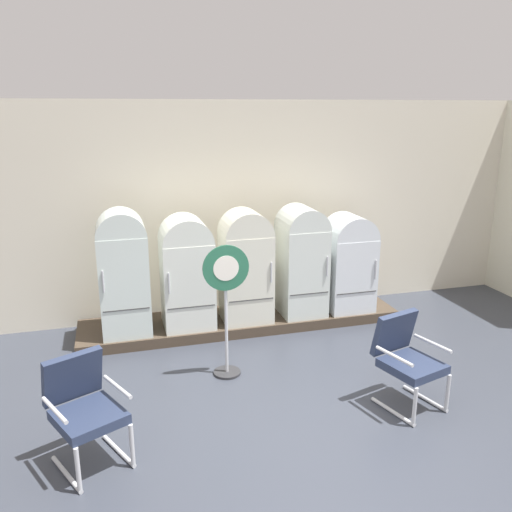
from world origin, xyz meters
name	(u,v)px	position (x,y,z in m)	size (l,w,h in m)	color
ground	(322,454)	(0.00, 0.00, -0.03)	(12.00, 10.00, 0.05)	#363B45
back_wall	(230,209)	(0.00, 3.66, 1.59)	(11.76, 0.12, 3.14)	silver
display_plinth	(241,320)	(0.00, 3.02, 0.07)	(4.53, 0.95, 0.14)	#46382B
refrigerator_0	(123,269)	(-1.60, 2.88, 1.02)	(0.63, 0.62, 1.65)	silver
refrigerator_1	(187,269)	(-0.78, 2.91, 0.95)	(0.67, 0.68, 1.52)	white
refrigerator_2	(246,263)	(0.03, 2.88, 0.97)	(0.67, 0.61, 1.57)	silver
refrigerator_3	(301,257)	(0.86, 2.93, 0.98)	(0.61, 0.70, 1.57)	silver
refrigerator_4	(349,260)	(1.59, 2.90, 0.89)	(0.66, 0.64, 1.41)	white
armchair_left	(84,405)	(-2.05, 0.47, 0.55)	(0.77, 0.82, 0.97)	silver
armchair_right	(406,356)	(1.14, 0.55, 0.55)	(0.71, 0.77, 0.97)	silver
sign_stand	(226,308)	(-0.52, 1.65, 0.84)	(0.53, 0.32, 1.58)	#2D2D30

